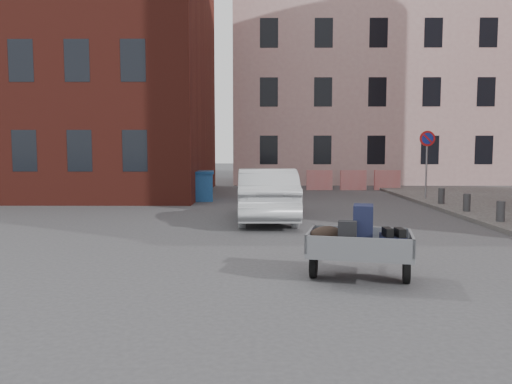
{
  "coord_description": "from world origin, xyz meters",
  "views": [
    {
      "loc": [
        -0.48,
        -9.98,
        2.08
      ],
      "look_at": [
        -0.58,
        1.27,
        1.1
      ],
      "focal_mm": 35.0,
      "sensor_mm": 36.0,
      "label": 1
    }
  ],
  "objects": [
    {
      "name": "dumpster",
      "position": [
        -3.75,
        9.92,
        0.59
      ],
      "size": [
        2.93,
        1.71,
        1.18
      ],
      "rotation": [
        0.0,
        0.0,
        0.1
      ],
      "color": "#21589F",
      "rests_on": "ground"
    },
    {
      "name": "silver_car",
      "position": [
        -0.3,
        4.37,
        0.76
      ],
      "size": [
        1.74,
        4.64,
        1.51
      ],
      "primitive_type": "imported",
      "rotation": [
        0.0,
        0.0,
        3.17
      ],
      "color": "#AEB2B6",
      "rests_on": "ground"
    },
    {
      "name": "no_parking_sign",
      "position": [
        6.0,
        9.48,
        2.01
      ],
      "size": [
        0.6,
        0.09,
        2.65
      ],
      "color": "gray",
      "rests_on": "sidewalk"
    },
    {
      "name": "barriers",
      "position": [
        4.2,
        15.0,
        0.5
      ],
      "size": [
        4.7,
        0.18,
        1.0
      ],
      "color": "red",
      "rests_on": "ground"
    },
    {
      "name": "building_pink",
      "position": [
        6.0,
        22.0,
        7.0
      ],
      "size": [
        16.0,
        8.0,
        14.0
      ],
      "primitive_type": "cube",
      "color": "#BE9392",
      "rests_on": "ground"
    },
    {
      "name": "ground",
      "position": [
        0.0,
        0.0,
        0.0
      ],
      "size": [
        120.0,
        120.0,
        0.0
      ],
      "primitive_type": "plane",
      "color": "#38383A",
      "rests_on": "ground"
    },
    {
      "name": "bollards",
      "position": [
        6.0,
        3.4,
        0.4
      ],
      "size": [
        0.22,
        9.02,
        0.55
      ],
      "color": "#3A3A3D",
      "rests_on": "sidewalk"
    },
    {
      "name": "trailer",
      "position": [
        1.07,
        -2.22,
        0.61
      ],
      "size": [
        1.8,
        1.94,
        1.2
      ],
      "rotation": [
        0.0,
        0.0,
        -0.22
      ],
      "color": "black",
      "rests_on": "ground"
    },
    {
      "name": "building_brick",
      "position": [
        -9.0,
        13.0,
        7.0
      ],
      "size": [
        12.0,
        10.0,
        14.0
      ],
      "primitive_type": "cube",
      "color": "#591E16",
      "rests_on": "ground"
    }
  ]
}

